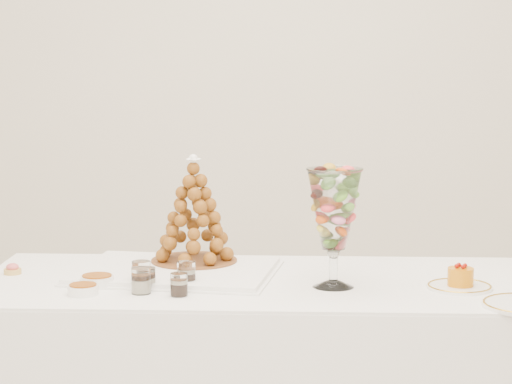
{
  "coord_description": "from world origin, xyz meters",
  "views": [
    {
      "loc": [
        0.19,
        -2.83,
        1.41
      ],
      "look_at": [
        0.02,
        0.22,
        0.98
      ],
      "focal_mm": 70.0,
      "sensor_mm": 36.0,
      "label": 1
    }
  ],
  "objects": [
    {
      "name": "pink_tart",
      "position": [
        -0.76,
        0.21,
        0.72
      ],
      "size": [
        0.06,
        0.06,
        0.03
      ],
      "color": "tan",
      "rests_on": "buffet_table"
    },
    {
      "name": "croquembouche",
      "position": [
        -0.19,
        0.34,
        0.9
      ],
      "size": [
        0.28,
        0.28,
        0.35
      ],
      "rotation": [
        0.0,
        0.0,
        -0.05
      ],
      "color": "brown",
      "rests_on": "lace_tray"
    },
    {
      "name": "verrine_a",
      "position": [
        -0.32,
        0.07,
        0.75
      ],
      "size": [
        0.07,
        0.07,
        0.08
      ],
      "primitive_type": "cylinder",
      "rotation": [
        0.0,
        0.0,
        -0.25
      ],
      "color": "white",
      "rests_on": "buffet_table"
    },
    {
      "name": "ramekin_front",
      "position": [
        -0.47,
        -0.04,
        0.72
      ],
      "size": [
        0.09,
        0.09,
        0.03
      ],
      "primitive_type": "cylinder",
      "color": "white",
      "rests_on": "buffet_table"
    },
    {
      "name": "cake_plate",
      "position": [
        0.63,
        0.1,
        0.71
      ],
      "size": [
        0.19,
        0.19,
        0.01
      ],
      "primitive_type": "cylinder",
      "color": "white",
      "rests_on": "buffet_table"
    },
    {
      "name": "mousse_cake",
      "position": [
        0.63,
        0.09,
        0.74
      ],
      "size": [
        0.08,
        0.08,
        0.07
      ],
      "color": "#CE7409",
      "rests_on": "cake_plate"
    },
    {
      "name": "lace_tray",
      "position": [
        -0.24,
        0.24,
        0.72
      ],
      "size": [
        0.65,
        0.52,
        0.02
      ],
      "primitive_type": "cube",
      "rotation": [
        0.0,
        0.0,
        -0.12
      ],
      "color": "white",
      "rests_on": "buffet_table"
    },
    {
      "name": "verrine_d",
      "position": [
        -0.3,
        -0.02,
        0.75
      ],
      "size": [
        0.07,
        0.07,
        0.08
      ],
      "primitive_type": "cylinder",
      "rotation": [
        0.0,
        0.0,
        0.29
      ],
      "color": "white",
      "rests_on": "buffet_table"
    },
    {
      "name": "macaron_vase",
      "position": [
        0.26,
        0.1,
        0.94
      ],
      "size": [
        0.16,
        0.16,
        0.36
      ],
      "color": "white",
      "rests_on": "buffet_table"
    },
    {
      "name": "verrine_c",
      "position": [
        -0.18,
        0.07,
        0.75
      ],
      "size": [
        0.06,
        0.06,
        0.08
      ],
      "primitive_type": "cylinder",
      "rotation": [
        0.0,
        0.0,
        -0.1
      ],
      "color": "white",
      "rests_on": "buffet_table"
    },
    {
      "name": "verrine_b",
      "position": [
        -0.3,
        0.03,
        0.74
      ],
      "size": [
        0.06,
        0.06,
        0.07
      ],
      "primitive_type": "cylinder",
      "rotation": [
        0.0,
        0.0,
        -0.26
      ],
      "color": "white",
      "rests_on": "buffet_table"
    },
    {
      "name": "ramekin_back",
      "position": [
        -0.45,
        0.06,
        0.72
      ],
      "size": [
        0.1,
        0.1,
        0.03
      ],
      "primitive_type": "cylinder",
      "color": "white",
      "rests_on": "buffet_table"
    },
    {
      "name": "verrine_e",
      "position": [
        -0.19,
        -0.04,
        0.74
      ],
      "size": [
        0.06,
        0.06,
        0.07
      ],
      "primitive_type": "cylinder",
      "rotation": [
        0.0,
        0.0,
        -0.24
      ],
      "color": "white",
      "rests_on": "buffet_table"
    }
  ]
}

